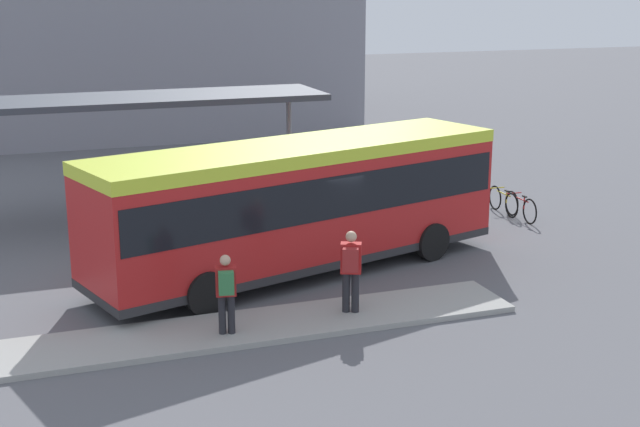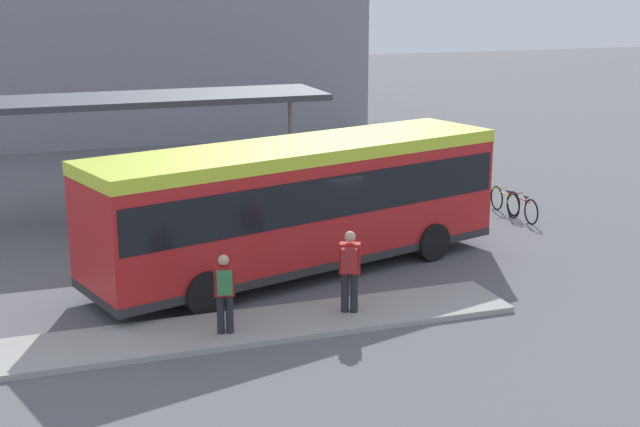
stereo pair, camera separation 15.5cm
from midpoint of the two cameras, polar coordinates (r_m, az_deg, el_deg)
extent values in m
plane|color=#5B5B60|center=(21.62, -1.10, -3.74)|extent=(120.00, 120.00, 0.00)
cube|color=#9E9E99|center=(18.20, -3.48, -7.19)|extent=(10.62, 1.80, 0.12)
cube|color=red|center=(21.13, -1.12, 0.75)|extent=(10.69, 5.33, 2.79)
cube|color=#C6DB33|center=(20.87, -1.14, 4.07)|extent=(10.71, 5.35, 0.30)
cube|color=black|center=(21.05, -1.13, 1.64)|extent=(10.50, 5.30, 0.98)
cube|color=black|center=(24.31, 8.99, 3.23)|extent=(0.72, 2.21, 1.07)
cube|color=#28282B|center=(21.48, -1.11, -2.60)|extent=(10.70, 5.34, 0.20)
cylinder|color=black|center=(24.25, 3.57, -0.52)|extent=(1.00, 0.54, 0.96)
cylinder|color=black|center=(22.54, 7.39, -1.80)|extent=(1.00, 0.54, 0.96)
cylinder|color=black|center=(20.92, -10.28, -3.23)|extent=(1.00, 0.54, 0.96)
cylinder|color=black|center=(18.90, -7.13, -5.06)|extent=(1.00, 0.54, 0.96)
cylinder|color=#232328|center=(18.61, 1.84, -5.06)|extent=(0.16, 0.16, 0.86)
cylinder|color=#232328|center=(18.60, 2.44, -5.08)|extent=(0.16, 0.16, 0.86)
cube|color=#B21E1E|center=(18.37, 2.16, -2.87)|extent=(0.49, 0.39, 0.64)
cube|color=maroon|center=(18.15, 2.13, -2.98)|extent=(0.38, 0.32, 0.49)
sphere|color=tan|center=(18.23, 2.18, -1.49)|extent=(0.23, 0.23, 0.23)
cylinder|color=#232328|center=(17.61, -6.13, -6.44)|extent=(0.15, 0.15, 0.79)
cylinder|color=#232328|center=(17.61, -5.55, -6.41)|extent=(0.15, 0.15, 0.79)
cube|color=#B21E1E|center=(17.37, -5.90, -4.31)|extent=(0.43, 0.29, 0.59)
cube|color=#337542|center=(17.17, -5.87, -4.43)|extent=(0.33, 0.25, 0.45)
sphere|color=tan|center=(17.24, -5.94, -2.98)|extent=(0.21, 0.21, 0.21)
torus|color=black|center=(27.25, 12.43, 0.62)|extent=(0.07, 0.75, 0.75)
torus|color=black|center=(26.40, 13.53, 0.10)|extent=(0.07, 0.75, 0.75)
cylinder|color=red|center=(26.77, 13.00, 0.88)|extent=(0.06, 0.80, 0.04)
cylinder|color=red|center=(26.63, 13.19, 0.66)|extent=(0.04, 0.04, 0.37)
cube|color=black|center=(26.59, 13.22, 1.05)|extent=(0.08, 0.18, 0.04)
cylinder|color=red|center=(27.09, 12.58, 1.26)|extent=(0.48, 0.05, 0.03)
torus|color=black|center=(27.86, 11.40, 0.98)|extent=(0.08, 0.75, 0.75)
torus|color=black|center=(27.00, 12.42, 0.49)|extent=(0.08, 0.75, 0.75)
cylinder|color=gold|center=(27.37, 11.93, 1.24)|extent=(0.07, 0.80, 0.04)
cylinder|color=gold|center=(27.23, 12.11, 1.03)|extent=(0.04, 0.04, 0.37)
cube|color=black|center=(27.19, 12.13, 1.40)|extent=(0.08, 0.18, 0.04)
cylinder|color=gold|center=(27.70, 11.53, 1.61)|extent=(0.48, 0.05, 0.03)
cube|color=#383D47|center=(26.49, -11.70, 7.17)|extent=(11.21, 2.97, 0.18)
cylinder|color=gray|center=(27.80, -1.72, 4.06)|extent=(0.16, 0.16, 3.41)
cylinder|color=slate|center=(24.83, -9.59, -0.75)|extent=(0.72, 0.72, 0.63)
sphere|color=#286B2D|center=(24.67, -9.65, 0.65)|extent=(0.83, 0.83, 0.83)
cylinder|color=slate|center=(25.62, -0.33, -0.04)|extent=(0.76, 0.76, 0.64)
sphere|color=#235B28|center=(25.46, -0.33, 1.38)|extent=(0.88, 0.88, 0.88)
camera|label=1|loc=(0.08, -89.79, 0.05)|focal=50.00mm
camera|label=2|loc=(0.08, 90.21, -0.05)|focal=50.00mm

